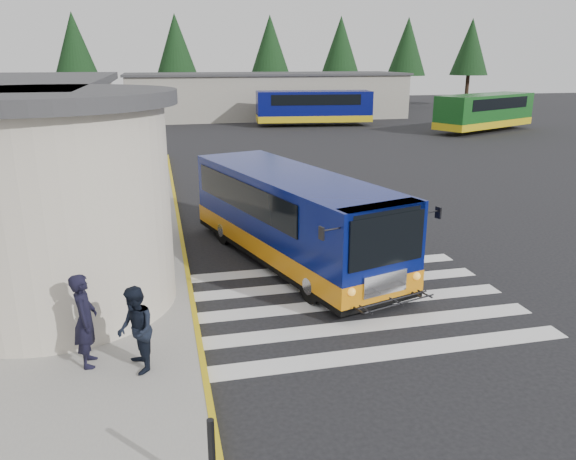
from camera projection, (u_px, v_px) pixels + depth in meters
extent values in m
plane|color=black|center=(354.00, 289.00, 14.19)|extent=(140.00, 140.00, 0.00)
cube|color=gray|center=(6.00, 261.00, 15.93)|extent=(10.00, 34.00, 0.15)
cube|color=gold|center=(183.00, 248.00, 17.01)|extent=(0.12, 34.00, 0.16)
cylinder|color=beige|center=(51.00, 209.00, 12.42)|extent=(5.20, 5.20, 4.50)
cylinder|color=#38383A|center=(36.00, 98.00, 11.72)|extent=(5.80, 5.80, 0.30)
cube|color=black|center=(98.00, 207.00, 17.06)|extent=(0.08, 1.20, 2.20)
cube|color=#38383A|center=(111.00, 164.00, 16.78)|extent=(1.20, 1.80, 0.12)
cube|color=silver|center=(384.00, 353.00, 11.10)|extent=(8.00, 0.55, 0.01)
cube|color=silver|center=(363.00, 326.00, 12.22)|extent=(8.00, 0.55, 0.01)
cube|color=silver|center=(345.00, 303.00, 13.33)|extent=(8.00, 0.55, 0.01)
cube|color=silver|center=(330.00, 284.00, 14.45)|extent=(8.00, 0.55, 0.01)
cube|color=silver|center=(317.00, 268.00, 15.57)|extent=(8.00, 0.55, 0.01)
cube|color=gray|center=(267.00, 97.00, 53.99)|extent=(26.00, 8.00, 4.00)
cube|color=#38383A|center=(266.00, 74.00, 53.37)|extent=(26.40, 8.40, 0.20)
cylinder|color=black|center=(80.00, 96.00, 57.57)|extent=(0.44, 0.44, 3.60)
cone|color=black|center=(74.00, 45.00, 56.10)|extent=(4.40, 4.40, 6.40)
cylinder|color=black|center=(179.00, 95.00, 59.75)|extent=(0.44, 0.44, 3.60)
cone|color=black|center=(176.00, 45.00, 58.28)|extent=(4.40, 4.40, 6.40)
cylinder|color=black|center=(270.00, 93.00, 61.93)|extent=(0.44, 0.44, 3.60)
cone|color=black|center=(270.00, 46.00, 60.45)|extent=(4.40, 4.40, 6.40)
cylinder|color=black|center=(339.00, 92.00, 63.67)|extent=(0.44, 0.44, 3.60)
cone|color=black|center=(341.00, 46.00, 62.20)|extent=(4.40, 4.40, 6.40)
cylinder|color=black|center=(405.00, 91.00, 65.41)|extent=(0.44, 0.44, 3.60)
cone|color=black|center=(407.00, 46.00, 63.94)|extent=(4.40, 4.40, 6.40)
cylinder|color=black|center=(467.00, 91.00, 67.15)|extent=(0.44, 0.44, 3.60)
cone|color=black|center=(471.00, 47.00, 65.68)|extent=(4.40, 4.40, 6.40)
cube|color=#071159|center=(291.00, 212.00, 15.76)|extent=(4.57, 8.61, 2.17)
cube|color=orange|center=(291.00, 240.00, 16.00)|extent=(4.61, 8.64, 0.52)
cube|color=black|center=(291.00, 250.00, 16.09)|extent=(4.60, 8.63, 0.20)
cube|color=black|center=(387.00, 240.00, 12.20)|extent=(1.96, 0.63, 1.15)
cube|color=silver|center=(385.00, 284.00, 12.49)|extent=(1.16, 0.39, 0.51)
cube|color=black|center=(242.00, 196.00, 15.69)|extent=(1.77, 5.84, 0.83)
cube|color=black|center=(313.00, 187.00, 16.80)|extent=(1.77, 5.84, 0.83)
cylinder|color=black|center=(313.00, 285.00, 13.28)|extent=(0.52, 0.93, 0.88)
cylinder|color=black|center=(380.00, 270.00, 14.24)|extent=(0.52, 0.93, 0.88)
cylinder|color=black|center=(225.00, 230.00, 17.56)|extent=(0.52, 0.93, 0.88)
cylinder|color=black|center=(282.00, 221.00, 18.53)|extent=(0.52, 0.93, 0.88)
cube|color=black|center=(321.00, 233.00, 11.46)|extent=(0.09, 0.17, 0.28)
cube|color=black|center=(438.00, 213.00, 12.99)|extent=(0.09, 0.17, 0.28)
imported|color=black|center=(85.00, 320.00, 10.18)|extent=(0.44, 0.66, 1.79)
imported|color=black|center=(136.00, 330.00, 9.99)|extent=(0.76, 0.89, 1.61)
cylinder|color=black|center=(212.00, 459.00, 7.10)|extent=(0.10, 0.10, 1.17)
cube|color=#060B50|center=(314.00, 106.00, 47.63)|extent=(9.89, 3.70, 2.47)
cube|color=gold|center=(313.00, 118.00, 47.93)|extent=(9.93, 3.74, 0.54)
cube|color=black|center=(314.00, 99.00, 47.46)|extent=(7.76, 3.53, 0.86)
cube|color=#134A18|center=(485.00, 110.00, 43.92)|extent=(9.78, 6.52, 2.44)
cube|color=gold|center=(484.00, 123.00, 44.21)|extent=(9.82, 6.57, 0.53)
cube|color=black|center=(486.00, 103.00, 43.75)|extent=(7.88, 5.65, 0.85)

